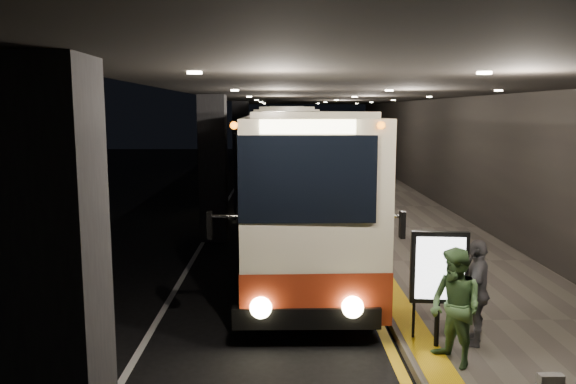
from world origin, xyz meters
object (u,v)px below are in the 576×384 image
object	(u,v)px
stanchion_post	(414,304)
coach_second	(292,151)
coach_third	(288,136)
passenger_waiting_grey	(476,292)
info_sign	(439,270)
coach_main	(296,190)
passenger_waiting_green	(455,307)
passenger_boarding	(371,233)

from	to	relation	value
stanchion_post	coach_second	bearing A→B (deg)	94.71
coach_third	stanchion_post	xyz separation A→B (m)	(1.60, -34.26, -1.23)
passenger_waiting_grey	info_sign	size ratio (longest dim) A/B	0.92
info_sign	stanchion_post	world-z (taller)	info_sign
coach_main	coach_third	xyz separation A→B (m)	(0.19, 28.40, 0.15)
passenger_waiting_grey	passenger_waiting_green	bearing A→B (deg)	-14.78
info_sign	coach_second	bearing A→B (deg)	100.66
coach_third	passenger_waiting_grey	world-z (taller)	coach_third
passenger_waiting_green	stanchion_post	world-z (taller)	passenger_waiting_green
stanchion_post	coach_third	bearing A→B (deg)	92.68
coach_main	coach_second	xyz separation A→B (m)	(0.18, 13.79, 0.08)
passenger_boarding	passenger_waiting_grey	bearing A→B (deg)	-158.27
passenger_boarding	passenger_waiting_green	size ratio (longest dim) A/B	0.85
passenger_waiting_grey	stanchion_post	xyz separation A→B (m)	(-0.95, 0.23, -0.28)
coach_second	passenger_boarding	world-z (taller)	coach_second
passenger_boarding	coach_second	bearing A→B (deg)	17.86
info_sign	coach_third	bearing A→B (deg)	98.35
coach_main	passenger_boarding	distance (m)	2.34
coach_third	passenger_boarding	bearing A→B (deg)	-84.98
passenger_waiting_grey	passenger_boarding	bearing A→B (deg)	-147.15
coach_main	info_sign	distance (m)	6.57
passenger_boarding	stanchion_post	xyz separation A→B (m)	(-0.05, -4.74, -0.16)
coach_second	info_sign	xyz separation A→B (m)	(1.91, -20.00, -0.47)
passenger_waiting_green	coach_main	bearing A→B (deg)	172.00
passenger_boarding	passenger_waiting_grey	xyz separation A→B (m)	(0.90, -4.97, 0.12)
passenger_boarding	info_sign	distance (m)	5.13
coach_second	passenger_waiting_green	size ratio (longest dim) A/B	7.19
coach_second	stanchion_post	size ratio (longest dim) A/B	10.75
coach_main	info_sign	size ratio (longest dim) A/B	6.46
passenger_boarding	passenger_waiting_green	world-z (taller)	passenger_waiting_green
passenger_boarding	stanchion_post	world-z (taller)	passenger_boarding
coach_main	stanchion_post	bearing A→B (deg)	-74.46
passenger_waiting_grey	stanchion_post	size ratio (longest dim) A/B	1.47
coach_main	coach_second	bearing A→B (deg)	87.76
coach_third	passenger_waiting_green	bearing A→B (deg)	-84.98
coach_main	passenger_waiting_green	xyz separation A→B (m)	(2.17, -6.84, -0.79)
coach_second	passenger_waiting_green	world-z (taller)	coach_second
coach_second	passenger_waiting_green	distance (m)	20.74
passenger_boarding	stanchion_post	distance (m)	4.74
coach_main	passenger_boarding	world-z (taller)	coach_main
coach_second	coach_third	xyz separation A→B (m)	(0.01, 14.61, 0.06)
coach_main	stanchion_post	size ratio (longest dim) A/B	10.33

